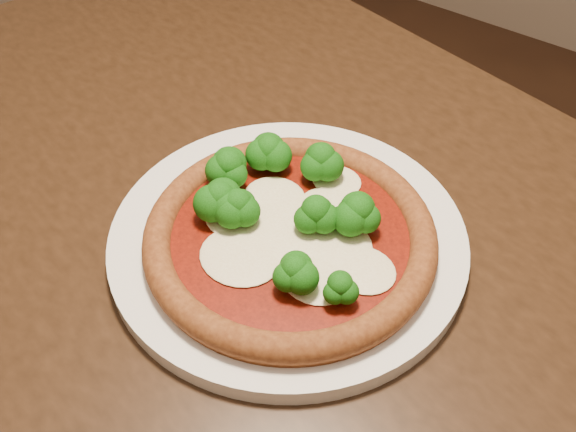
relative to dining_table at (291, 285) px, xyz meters
The scene contains 3 objects.
dining_table is the anchor object (origin of this frame).
plate 0.11m from the dining_table, 61.07° to the right, with size 0.35×0.35×0.02m, color white.
pizza 0.14m from the dining_table, 56.13° to the right, with size 0.28×0.28×0.06m.
Camera 1 is at (0.06, -0.24, 1.23)m, focal length 40.00 mm.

